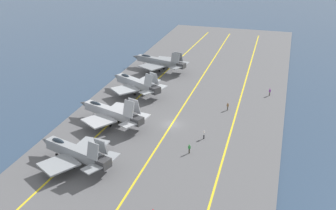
{
  "coord_description": "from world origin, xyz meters",
  "views": [
    {
      "loc": [
        -74.86,
        -21.07,
        38.79
      ],
      "look_at": [
        3.82,
        1.91,
        2.9
      ],
      "focal_mm": 45.0,
      "sensor_mm": 36.0,
      "label": 1
    }
  ],
  "objects_px": {
    "parked_jet_nearest": "(74,152)",
    "parked_jet_fourth": "(159,61)",
    "crew_purple_vest": "(270,92)",
    "crew_green_vest": "(189,148)",
    "parked_jet_second": "(111,112)",
    "crew_brown_vest": "(228,106)",
    "parked_jet_third": "(136,83)",
    "crew_white_vest": "(204,134)"
  },
  "relations": [
    {
      "from": "parked_jet_nearest",
      "to": "parked_jet_fourth",
      "type": "relative_size",
      "value": 0.91
    },
    {
      "from": "parked_jet_fourth",
      "to": "crew_purple_vest",
      "type": "relative_size",
      "value": 9.48
    },
    {
      "from": "crew_green_vest",
      "to": "crew_purple_vest",
      "type": "distance_m",
      "value": 34.18
    },
    {
      "from": "parked_jet_second",
      "to": "parked_jet_fourth",
      "type": "distance_m",
      "value": 35.31
    },
    {
      "from": "parked_jet_nearest",
      "to": "crew_purple_vest",
      "type": "height_order",
      "value": "parked_jet_nearest"
    },
    {
      "from": "crew_brown_vest",
      "to": "crew_green_vest",
      "type": "relative_size",
      "value": 0.97
    },
    {
      "from": "parked_jet_nearest",
      "to": "crew_brown_vest",
      "type": "bearing_deg",
      "value": -35.99
    },
    {
      "from": "parked_jet_nearest",
      "to": "parked_jet_third",
      "type": "bearing_deg",
      "value": 2.13
    },
    {
      "from": "parked_jet_third",
      "to": "parked_jet_nearest",
      "type": "bearing_deg",
      "value": -177.87
    },
    {
      "from": "crew_green_vest",
      "to": "crew_brown_vest",
      "type": "bearing_deg",
      "value": -10.11
    },
    {
      "from": "parked_jet_third",
      "to": "parked_jet_second",
      "type": "bearing_deg",
      "value": -177.14
    },
    {
      "from": "parked_jet_nearest",
      "to": "parked_jet_fourth",
      "type": "height_order",
      "value": "parked_jet_nearest"
    },
    {
      "from": "crew_brown_vest",
      "to": "parked_jet_second",
      "type": "bearing_deg",
      "value": 121.37
    },
    {
      "from": "crew_brown_vest",
      "to": "crew_purple_vest",
      "type": "height_order",
      "value": "crew_purple_vest"
    },
    {
      "from": "crew_green_vest",
      "to": "crew_purple_vest",
      "type": "bearing_deg",
      "value": -20.62
    },
    {
      "from": "parked_jet_nearest",
      "to": "parked_jet_second",
      "type": "bearing_deg",
      "value": 1.37
    },
    {
      "from": "parked_jet_nearest",
      "to": "parked_jet_fourth",
      "type": "xyz_separation_m",
      "value": [
        51.66,
        1.11,
        0.16
      ]
    },
    {
      "from": "crew_white_vest",
      "to": "crew_brown_vest",
      "type": "height_order",
      "value": "crew_brown_vest"
    },
    {
      "from": "parked_jet_nearest",
      "to": "crew_white_vest",
      "type": "relative_size",
      "value": 9.12
    },
    {
      "from": "crew_white_vest",
      "to": "parked_jet_second",
      "type": "bearing_deg",
      "value": 86.71
    },
    {
      "from": "parked_jet_second",
      "to": "crew_green_vest",
      "type": "distance_m",
      "value": 19.79
    },
    {
      "from": "parked_jet_fourth",
      "to": "crew_brown_vest",
      "type": "height_order",
      "value": "parked_jet_fourth"
    },
    {
      "from": "parked_jet_second",
      "to": "crew_white_vest",
      "type": "xyz_separation_m",
      "value": [
        -1.13,
        -19.72,
        -1.62
      ]
    },
    {
      "from": "crew_white_vest",
      "to": "crew_purple_vest",
      "type": "height_order",
      "value": "crew_purple_vest"
    },
    {
      "from": "parked_jet_second",
      "to": "crew_purple_vest",
      "type": "xyz_separation_m",
      "value": [
        24.69,
        -30.36,
        -1.57
      ]
    },
    {
      "from": "parked_jet_fourth",
      "to": "crew_green_vest",
      "type": "height_order",
      "value": "parked_jet_fourth"
    },
    {
      "from": "parked_jet_nearest",
      "to": "crew_white_vest",
      "type": "bearing_deg",
      "value": -51.79
    },
    {
      "from": "parked_jet_third",
      "to": "crew_brown_vest",
      "type": "height_order",
      "value": "parked_jet_third"
    },
    {
      "from": "crew_white_vest",
      "to": "crew_brown_vest",
      "type": "xyz_separation_m",
      "value": [
        14.56,
        -2.3,
        0.0
      ]
    },
    {
      "from": "parked_jet_fourth",
      "to": "crew_green_vest",
      "type": "relative_size",
      "value": 9.68
    },
    {
      "from": "parked_jet_fourth",
      "to": "crew_purple_vest",
      "type": "height_order",
      "value": "parked_jet_fourth"
    },
    {
      "from": "parked_jet_nearest",
      "to": "crew_green_vest",
      "type": "relative_size",
      "value": 8.84
    },
    {
      "from": "crew_green_vest",
      "to": "parked_jet_fourth",
      "type": "bearing_deg",
      "value": 24.09
    },
    {
      "from": "parked_jet_fourth",
      "to": "crew_brown_vest",
      "type": "bearing_deg",
      "value": -133.89
    },
    {
      "from": "parked_jet_fourth",
      "to": "crew_brown_vest",
      "type": "xyz_separation_m",
      "value": [
        -21.88,
        -22.74,
        -1.58
      ]
    },
    {
      "from": "parked_jet_third",
      "to": "crew_purple_vest",
      "type": "distance_m",
      "value": 32.15
    },
    {
      "from": "crew_brown_vest",
      "to": "parked_jet_third",
      "type": "bearing_deg",
      "value": 80.74
    },
    {
      "from": "parked_jet_second",
      "to": "parked_jet_nearest",
      "type": "bearing_deg",
      "value": -178.63
    },
    {
      "from": "crew_purple_vest",
      "to": "parked_jet_second",
      "type": "bearing_deg",
      "value": 129.12
    },
    {
      "from": "parked_jet_fourth",
      "to": "crew_purple_vest",
      "type": "bearing_deg",
      "value": -108.85
    },
    {
      "from": "parked_jet_fourth",
      "to": "crew_white_vest",
      "type": "bearing_deg",
      "value": -150.7
    },
    {
      "from": "parked_jet_nearest",
      "to": "parked_jet_second",
      "type": "relative_size",
      "value": 0.94
    }
  ]
}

